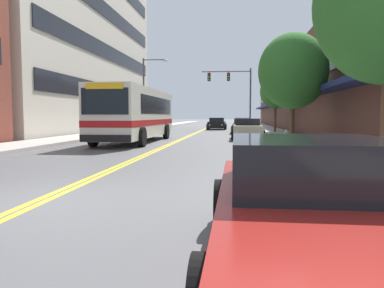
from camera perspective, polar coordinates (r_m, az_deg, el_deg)
name	(u,v)px	position (r m, az deg, el deg)	size (l,w,h in m)	color
ground_plane	(205,129)	(43.47, 1.93, 2.28)	(240.00, 240.00, 0.00)	#565659
sidewalk_left	(146,128)	(44.57, -6.99, 2.41)	(2.87, 106.00, 0.17)	#B2ADA5
sidewalk_right	(265,129)	(43.46, 11.09, 2.31)	(2.87, 106.00, 0.17)	#B2ADA5
centre_line	(205,129)	(43.47, 1.93, 2.28)	(0.34, 106.00, 0.01)	yellow
storefront_row_right	(317,96)	(44.29, 18.53, 6.95)	(9.10, 68.00, 7.51)	brown
city_bus	(137,112)	(22.74, -8.43, 4.77)	(2.81, 10.91, 3.10)	silver
car_silver_parked_left_near	(148,127)	(33.85, -6.79, 2.63)	(2.17, 4.85, 1.23)	#B7B7BC
car_red_parked_right_foreground	(312,211)	(3.93, 17.76, -9.65)	(2.07, 4.67, 1.33)	maroon
car_champagne_parked_right_mid	(247,129)	(24.98, 8.42, 2.21)	(2.07, 4.74, 1.38)	beige
car_charcoal_parked_right_far	(243,127)	(33.28, 7.84, 2.65)	(2.15, 4.75, 1.28)	#232328
car_white_parked_right_end	(242,124)	(43.62, 7.60, 3.05)	(2.15, 4.84, 1.31)	white
car_black_moving_lead	(217,124)	(42.70, 3.81, 3.07)	(2.15, 4.56, 1.33)	black
car_beige_moving_second	(218,122)	(58.85, 3.98, 3.34)	(2.02, 4.50, 1.16)	#BCAD89
traffic_signal_mast	(234,86)	(43.06, 6.44, 8.74)	(5.59, 0.38, 6.90)	#47474C
street_lamp_left_far	(147,88)	(36.75, -6.80, 8.54)	(2.46, 0.28, 7.06)	#47474C
street_tree_right_mid	(293,71)	(19.91, 15.13, 10.68)	(3.49, 3.49, 5.57)	brown
street_tree_right_far	(275,92)	(33.71, 12.60, 7.80)	(2.68, 2.68, 4.97)	brown
fire_hydrant	(286,137)	(18.29, 14.16, 1.01)	(0.30, 0.22, 0.75)	#B7B7BC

